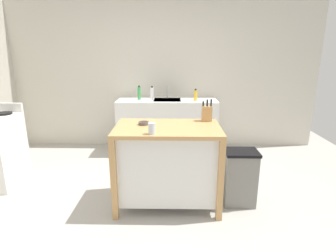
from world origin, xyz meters
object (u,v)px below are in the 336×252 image
object	(u,v)px
kitchen_island	(168,161)
drinking_cup	(152,129)
trash_bin	(240,177)
sink_faucet	(167,92)
bottle_dish_soap	(139,93)
bowl_ceramic_wide	(144,123)
bottle_spray_cleaner	(195,95)
knife_block	(207,113)
bottle_hand_soap	(152,94)

from	to	relation	value
kitchen_island	drinking_cup	distance (m)	0.55
trash_bin	sink_faucet	distance (m)	2.12
bottle_dish_soap	trash_bin	bearing A→B (deg)	-51.99
bowl_ceramic_wide	drinking_cup	size ratio (longest dim) A/B	1.04
bowl_ceramic_wide	sink_faucet	bearing A→B (deg)	82.82
kitchen_island	bottle_spray_cleaner	size ratio (longest dim) A/B	5.82
bottle_dish_soap	knife_block	bearing A→B (deg)	-56.47
kitchen_island	bowl_ceramic_wide	size ratio (longest dim) A/B	9.76
bowl_ceramic_wide	bottle_hand_soap	xyz separation A→B (m)	(-0.03, 1.56, 0.08)
sink_faucet	bottle_hand_soap	size ratio (longest dim) A/B	0.96
drinking_cup	bottle_hand_soap	size ratio (longest dim) A/B	0.48
bowl_ceramic_wide	bottle_spray_cleaner	world-z (taller)	bottle_spray_cleaner
kitchen_island	drinking_cup	size ratio (longest dim) A/B	10.17
drinking_cup	bowl_ceramic_wide	bearing A→B (deg)	108.63
drinking_cup	sink_faucet	world-z (taller)	sink_faucet
bowl_ceramic_wide	drinking_cup	distance (m)	0.36
drinking_cup	sink_faucet	bearing A→B (deg)	87.08
bottle_spray_cleaner	bottle_hand_soap	bearing A→B (deg)	176.93
sink_faucet	bottle_hand_soap	distance (m)	0.32
bottle_hand_soap	bottle_spray_cleaner	distance (m)	0.70
knife_block	bottle_hand_soap	distance (m)	1.56
knife_block	bottle_spray_cleaner	size ratio (longest dim) A/B	1.30
trash_bin	bottle_hand_soap	world-z (taller)	bottle_hand_soap
knife_block	bottle_spray_cleaner	world-z (taller)	knife_block
kitchen_island	sink_faucet	size ratio (longest dim) A/B	5.08
bottle_hand_soap	bottle_spray_cleaner	size ratio (longest dim) A/B	1.19
bowl_ceramic_wide	bottle_spray_cleaner	distance (m)	1.66
bottle_hand_soap	sink_faucet	bearing A→B (deg)	38.61
knife_block	bottle_hand_soap	bearing A→B (deg)	117.72
bowl_ceramic_wide	drinking_cup	xyz separation A→B (m)	(0.11, -0.34, 0.04)
bowl_ceramic_wide	trash_bin	world-z (taller)	bowl_ceramic_wide
knife_block	drinking_cup	size ratio (longest dim) A/B	2.28
trash_bin	bottle_dish_soap	size ratio (longest dim) A/B	2.73
trash_bin	bottle_spray_cleaner	bearing A→B (deg)	103.50
trash_bin	bottle_spray_cleaner	xyz separation A→B (m)	(-0.38, 1.59, 0.66)
bottle_hand_soap	trash_bin	bearing A→B (deg)	-56.27
bottle_hand_soap	bottle_spray_cleaner	bearing A→B (deg)	-3.07
bottle_dish_soap	bottle_spray_cleaner	xyz separation A→B (m)	(0.92, -0.08, -0.02)
drinking_cup	trash_bin	distance (m)	1.17
trash_bin	bottle_dish_soap	bearing A→B (deg)	128.01
knife_block	bowl_ceramic_wide	size ratio (longest dim) A/B	2.19
sink_faucet	kitchen_island	bearing A→B (deg)	-88.76
bottle_hand_soap	drinking_cup	bearing A→B (deg)	-85.79
bowl_ceramic_wide	bottle_hand_soap	distance (m)	1.56
bottle_dish_soap	bottle_hand_soap	bearing A→B (deg)	-10.29
trash_bin	bottle_dish_soap	xyz separation A→B (m)	(-1.30, 1.66, 0.68)
bowl_ceramic_wide	sink_faucet	xyz separation A→B (m)	(0.22, 1.75, 0.08)
sink_faucet	bottle_spray_cleaner	bearing A→B (deg)	-27.14
sink_faucet	bottle_dish_soap	xyz separation A→B (m)	(-0.46, -0.16, -0.00)
knife_block	bowl_ceramic_wide	xyz separation A→B (m)	(-0.70, -0.18, -0.07)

